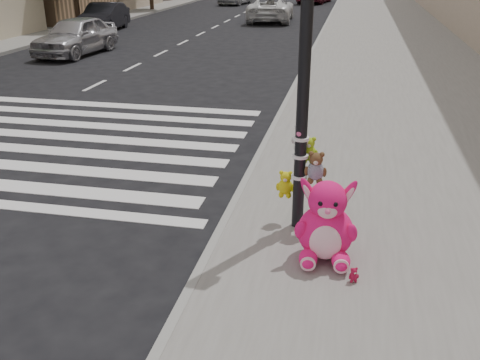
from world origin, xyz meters
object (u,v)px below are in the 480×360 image
(pink_bunny, at_px, (326,226))
(car_white_near, at_px, (271,9))
(car_silver_far, at_px, (76,36))
(signal_pole, at_px, (304,117))
(car_dark_far, at_px, (104,17))
(red_teddy, at_px, (354,275))

(pink_bunny, xyz_separation_m, car_white_near, (-4.88, 27.30, 0.16))
(pink_bunny, height_order, car_white_near, car_white_near)
(car_silver_far, bearing_deg, signal_pole, -47.89)
(car_silver_far, distance_m, car_dark_far, 7.44)
(signal_pole, height_order, pink_bunny, signal_pole)
(signal_pole, bearing_deg, car_silver_far, 127.91)
(red_teddy, height_order, car_white_near, car_white_near)
(car_silver_far, relative_size, car_dark_far, 1.01)
(signal_pole, distance_m, red_teddy, 2.14)
(car_white_near, bearing_deg, signal_pole, 96.11)
(signal_pole, bearing_deg, car_dark_far, 121.38)
(pink_bunny, height_order, car_silver_far, car_silver_far)
(pink_bunny, relative_size, car_dark_far, 0.25)
(car_dark_far, height_order, car_white_near, car_white_near)
(pink_bunny, height_order, red_teddy, pink_bunny)
(pink_bunny, distance_m, car_white_near, 27.73)
(signal_pole, distance_m, car_white_near, 26.86)
(pink_bunny, bearing_deg, car_white_near, 96.30)
(signal_pole, height_order, red_teddy, signal_pole)
(red_teddy, height_order, car_dark_far, car_dark_far)
(pink_bunny, relative_size, red_teddy, 5.70)
(car_silver_far, distance_m, car_white_near, 14.46)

